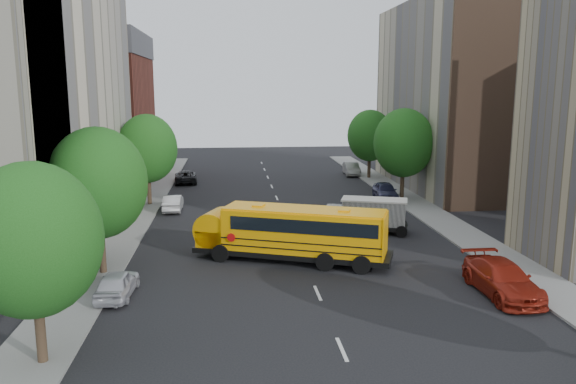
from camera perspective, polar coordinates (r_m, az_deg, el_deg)
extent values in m
plane|color=black|center=(35.30, 1.01, -5.64)|extent=(120.00, 120.00, 0.00)
cube|color=slate|center=(40.55, -16.26, -3.83)|extent=(3.00, 80.00, 0.12)
cube|color=slate|center=(42.82, 15.67, -3.05)|extent=(3.00, 80.00, 0.12)
cube|color=silver|center=(44.94, -0.52, -2.08)|extent=(0.15, 64.00, 0.01)
cube|color=beige|center=(42.01, -25.62, 9.76)|extent=(10.00, 26.00, 20.00)
cube|color=maroon|center=(63.28, -18.72, 6.99)|extent=(10.00, 15.00, 13.00)
cube|color=#B8AE8F|center=(58.03, 16.71, 9.30)|extent=(10.00, 22.00, 18.00)
cube|color=brown|center=(48.04, 21.76, 8.82)|extent=(10.10, 0.30, 18.00)
cylinder|color=gold|center=(69.92, 22.39, 16.10)|extent=(1.00, 1.00, 35.00)
cylinder|color=#38281C|center=(22.50, -23.86, -12.61)|extent=(0.36, 0.36, 2.70)
ellipsoid|color=#1A4D14|center=(21.47, -24.52, -4.45)|extent=(4.80, 4.80, 5.52)
cylinder|color=#38281C|center=(31.58, -18.37, -5.44)|extent=(0.36, 0.36, 2.88)
ellipsoid|color=#1A4D14|center=(30.83, -18.75, 0.87)|extent=(5.12, 5.12, 5.89)
cylinder|color=#38281C|center=(48.88, -13.92, 0.31)|extent=(0.36, 0.36, 2.81)
ellipsoid|color=#1A4D14|center=(48.41, -14.10, 4.31)|extent=(4.99, 4.99, 5.74)
cylinder|color=#38281C|center=(50.68, 11.52, 0.85)|extent=(0.36, 0.36, 2.95)
ellipsoid|color=#1A4D14|center=(50.21, 11.67, 4.91)|extent=(5.25, 5.25, 6.04)
cylinder|color=#38281C|center=(62.11, 8.24, 2.62)|extent=(0.36, 0.36, 2.74)
ellipsoid|color=#1A4D14|center=(61.75, 8.32, 5.70)|extent=(4.86, 4.86, 5.59)
cube|color=black|center=(32.46, 0.40, -6.07)|extent=(11.50, 6.49, 0.30)
cube|color=#FFA705|center=(31.94, 1.64, -3.90)|extent=(9.41, 5.64, 2.33)
cube|color=#FFA705|center=(33.74, -7.28, -4.44)|extent=(2.54, 2.83, 1.01)
cube|color=black|center=(33.06, -5.63, -2.55)|extent=(1.31, 2.35, 1.21)
cube|color=#FFA705|center=(31.67, 1.65, -1.83)|extent=(9.33, 5.45, 0.14)
cube|color=black|center=(31.78, 2.00, -3.04)|extent=(8.67, 5.40, 0.76)
cube|color=black|center=(32.16, 1.63, -5.30)|extent=(9.43, 5.70, 0.06)
cube|color=black|center=(32.05, 1.63, -4.61)|extent=(9.43, 5.70, 0.06)
cube|color=#FFA705|center=(31.22, 9.90, -4.40)|extent=(1.05, 2.41, 2.33)
cube|color=#FFA705|center=(32.38, -3.06, -1.38)|extent=(0.78, 0.78, 0.10)
cube|color=#FFA705|center=(31.20, 5.81, -1.88)|extent=(0.78, 0.78, 0.10)
cylinder|color=#FFA705|center=(33.61, -7.30, -3.61)|extent=(2.82, 2.94, 2.12)
cylinder|color=red|center=(31.91, -5.88, -4.63)|extent=(0.49, 0.22, 0.51)
cylinder|color=black|center=(32.54, -6.95, -6.21)|extent=(1.05, 0.65, 1.01)
cylinder|color=black|center=(34.80, -5.38, -5.06)|extent=(1.05, 0.65, 1.01)
cylinder|color=black|center=(30.82, 3.83, -7.11)|extent=(1.05, 0.65, 1.01)
cylinder|color=black|center=(33.20, 4.70, -5.82)|extent=(1.05, 0.65, 1.01)
cylinder|color=black|center=(30.51, 7.59, -7.37)|extent=(1.05, 0.65, 1.01)
cylinder|color=black|center=(32.91, 8.18, -6.04)|extent=(1.05, 0.65, 1.01)
cube|color=black|center=(39.23, 7.97, -3.38)|extent=(5.82, 3.46, 0.28)
cube|color=white|center=(38.98, 8.68, -2.03)|extent=(4.57, 2.97, 1.66)
cube|color=white|center=(39.26, 5.05, -2.27)|extent=(1.77, 2.06, 1.10)
cube|color=silver|center=(38.80, 8.72, -0.77)|extent=(4.77, 3.12, 0.11)
cylinder|color=black|center=(38.55, 4.86, -3.68)|extent=(0.81, 0.46, 0.77)
cylinder|color=black|center=(40.32, 5.19, -3.05)|extent=(0.81, 0.46, 0.77)
cylinder|color=black|center=(38.35, 8.14, -3.83)|extent=(0.81, 0.46, 0.77)
cylinder|color=black|center=(40.13, 8.33, -3.18)|extent=(0.81, 0.46, 0.77)
cylinder|color=black|center=(38.27, 11.17, -3.95)|extent=(0.81, 0.46, 0.77)
cylinder|color=black|center=(40.06, 11.22, -3.30)|extent=(0.81, 0.46, 0.77)
imported|color=silver|center=(28.28, -16.98, -8.89)|extent=(1.74, 3.92, 1.31)
imported|color=silver|center=(46.36, -11.60, -1.08)|extent=(1.42, 4.00, 1.31)
imported|color=black|center=(59.68, -10.35, 1.55)|extent=(2.55, 4.92, 1.32)
imported|color=maroon|center=(29.17, 20.93, -8.24)|extent=(2.29, 5.53, 1.60)
imported|color=#323358|center=(50.80, 9.85, 0.11)|extent=(2.13, 4.60, 1.53)
imported|color=gray|center=(64.32, 6.46, 2.36)|extent=(1.82, 4.50, 1.45)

